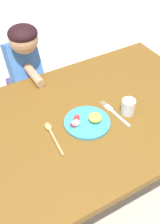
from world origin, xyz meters
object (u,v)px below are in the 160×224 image
Objects in this scene: spoon at (52,134)px; drinking_cup at (128,107)px; plate at (87,121)px; person at (26,82)px; fork at (115,113)px.

drinking_cup reaches higher than spoon.
plate is 0.71m from person.
fork is 0.08m from drinking_cup.
plate is 2.79× the size of drinking_cup.
person is at bearing -4.15° from spoon.
drinking_cup is 0.09× the size of person.
plate is at bearing -89.92° from spoon.
person reaches higher than plate.
spoon is (-0.36, 0.03, 0.01)m from fork.
plate is 1.03× the size of spoon.
spoon is 0.43m from drinking_cup.
drinking_cup reaches higher than plate.
plate is at bearing 96.96° from person.
spoon is 0.70m from person.
fork is at bearing -89.49° from spoon.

